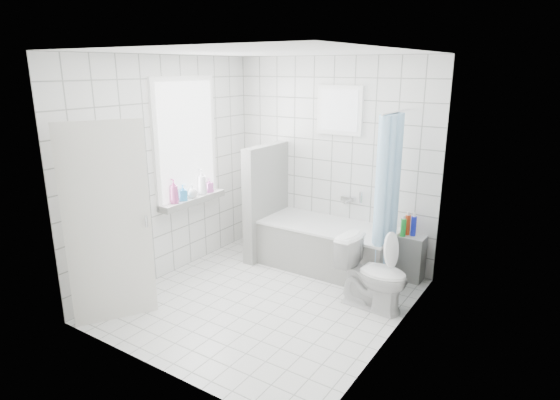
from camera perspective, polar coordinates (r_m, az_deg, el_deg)
The scene contains 19 objects.
ground at distance 5.26m, azimuth -1.78°, elevation -12.03°, with size 3.00×3.00×0.00m, color white.
ceiling at distance 4.65m, azimuth -2.07°, elevation 17.60°, with size 3.00×3.00×0.00m, color white.
wall_back at distance 6.05m, azimuth 6.31°, elevation 4.73°, with size 2.80×0.02×2.60m, color white.
wall_front at distance 3.71m, azimuth -15.36°, elevation -2.93°, with size 2.80×0.02×2.60m, color white.
wall_left at distance 5.69m, azimuth -13.55°, elevation 3.68°, with size 0.02×3.00×2.60m, color white.
wall_right at distance 4.17m, azimuth 14.04°, elevation -0.77°, with size 0.02×3.00×2.60m, color white.
window_left at distance 5.81m, azimuth -11.28°, elevation 7.07°, with size 0.01×0.90×1.40m, color white.
window_back at distance 5.87m, azimuth 7.19°, elevation 10.78°, with size 0.50×0.01×0.50m, color white.
window_sill at distance 5.94m, azimuth -10.59°, elevation -0.03°, with size 0.18×1.02×0.08m, color white.
door at distance 4.80m, azimuth -20.20°, elevation -2.85°, with size 0.04×0.80×2.00m, color silver.
bathtub at distance 5.93m, azimuth 5.83°, elevation -5.65°, with size 1.68×0.77×0.58m.
partition_wall at distance 6.19m, azimuth -1.70°, elevation -0.16°, with size 0.15×0.85×1.50m, color white.
tiled_ledge at distance 5.83m, azimuth 15.20°, elevation -6.70°, with size 0.40×0.24×0.55m, color white.
toilet at distance 5.05m, azimuth 11.27°, elevation -8.80°, with size 0.42×0.74×0.76m, color white.
curtain_rod at distance 5.21m, azimuth 13.98°, elevation 10.36°, with size 0.02×0.02×0.80m, color silver.
shower_curtain at distance 5.25m, azimuth 12.84°, elevation 0.45°, with size 0.14×0.48×1.78m, color #50A8EA, non-canonical shape.
tub_faucet at distance 6.00m, azimuth 8.31°, elevation 0.15°, with size 0.18×0.06×0.06m, color silver.
sill_bottles at distance 5.87m, azimuth -10.73°, elevation 1.52°, with size 0.19×0.73×0.33m.
ledge_bottles at distance 5.69m, azimuth 15.37°, elevation -3.09°, with size 0.16×0.15×0.24m.
Camera 1 is at (2.68, -3.79, 2.46)m, focal length 30.00 mm.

